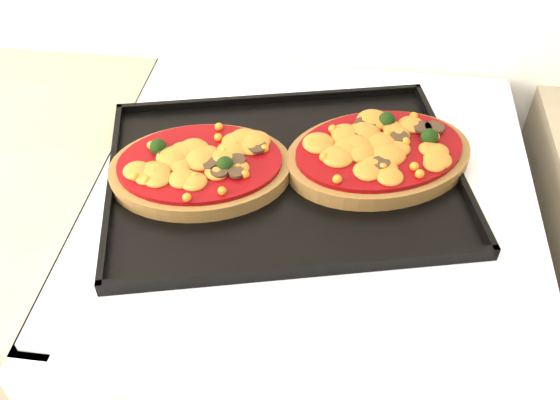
% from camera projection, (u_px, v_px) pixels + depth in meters
% --- Properties ---
extents(stove, '(0.60, 0.60, 0.91)m').
position_uv_depth(stove, '(304.00, 364.00, 1.16)').
color(stove, white).
rests_on(stove, floor).
extents(baking_tray, '(0.54, 0.45, 0.02)m').
position_uv_depth(baking_tray, '(285.00, 173.00, 0.84)').
color(baking_tray, black).
rests_on(baking_tray, stove).
extents(pizza_left, '(0.27, 0.22, 0.04)m').
position_uv_depth(pizza_left, '(200.00, 166.00, 0.83)').
color(pizza_left, olive).
rests_on(pizza_left, baking_tray).
extents(pizza_right, '(0.31, 0.26, 0.04)m').
position_uv_depth(pizza_right, '(379.00, 153.00, 0.84)').
color(pizza_right, olive).
rests_on(pizza_right, baking_tray).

